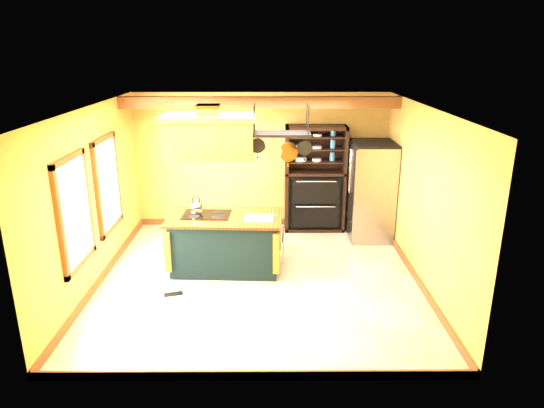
{
  "coord_description": "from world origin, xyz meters",
  "views": [
    {
      "loc": [
        0.17,
        -7.0,
        3.53
      ],
      "look_at": [
        0.21,
        0.3,
        1.15
      ],
      "focal_mm": 32.0,
      "sensor_mm": 36.0,
      "label": 1
    }
  ],
  "objects_px": {
    "range_hood": "(209,135)",
    "hutch": "(314,189)",
    "kitchen_island": "(226,242)",
    "pot_rack": "(281,140)",
    "refrigerator": "(371,193)"
  },
  "relations": [
    {
      "from": "refrigerator",
      "to": "hutch",
      "type": "relative_size",
      "value": 0.87
    },
    {
      "from": "kitchen_island",
      "to": "pot_rack",
      "type": "xyz_separation_m",
      "value": [
        0.91,
        0.0,
        1.7
      ]
    },
    {
      "from": "kitchen_island",
      "to": "range_hood",
      "type": "relative_size",
      "value": 1.32
    },
    {
      "from": "pot_rack",
      "to": "hutch",
      "type": "distance_m",
      "value": 2.42
    },
    {
      "from": "range_hood",
      "to": "hutch",
      "type": "distance_m",
      "value": 2.98
    },
    {
      "from": "refrigerator",
      "to": "hutch",
      "type": "height_order",
      "value": "hutch"
    },
    {
      "from": "kitchen_island",
      "to": "hutch",
      "type": "relative_size",
      "value": 0.9
    },
    {
      "from": "kitchen_island",
      "to": "pot_rack",
      "type": "bearing_deg",
      "value": 2.64
    },
    {
      "from": "pot_rack",
      "to": "hutch",
      "type": "relative_size",
      "value": 0.46
    },
    {
      "from": "range_hood",
      "to": "hutch",
      "type": "bearing_deg",
      "value": 46.05
    },
    {
      "from": "kitchen_island",
      "to": "refrigerator",
      "type": "relative_size",
      "value": 1.03
    },
    {
      "from": "pot_rack",
      "to": "refrigerator",
      "type": "height_order",
      "value": "pot_rack"
    },
    {
      "from": "refrigerator",
      "to": "hutch",
      "type": "xyz_separation_m",
      "value": [
        -1.02,
        0.48,
        -0.06
      ]
    },
    {
      "from": "range_hood",
      "to": "hutch",
      "type": "relative_size",
      "value": 0.68
    },
    {
      "from": "kitchen_island",
      "to": "hutch",
      "type": "distance_m",
      "value": 2.52
    }
  ]
}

